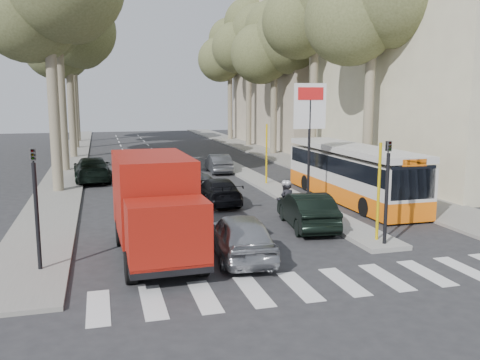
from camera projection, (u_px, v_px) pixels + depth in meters
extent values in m
plane|color=#28282B|center=(278.00, 243.00, 17.58)|extent=(120.00, 120.00, 0.00)
cube|color=gray|center=(274.00, 155.00, 43.61)|extent=(3.20, 70.00, 0.12)
cube|color=gray|center=(73.00, 157.00, 42.08)|extent=(2.40, 64.00, 0.12)
cube|color=gray|center=(266.00, 184.00, 28.88)|extent=(1.50, 26.00, 0.16)
cube|color=beige|center=(449.00, 32.00, 31.62)|extent=(11.00, 18.00, 18.00)
cube|color=#B7A88E|center=(309.00, 68.00, 52.70)|extent=(11.00, 20.00, 16.00)
cylinder|color=yellow|center=(378.00, 194.00, 17.20)|extent=(0.10, 0.10, 3.50)
cylinder|color=yellow|center=(309.00, 170.00, 22.91)|extent=(0.10, 0.10, 3.50)
cylinder|color=yellow|center=(266.00, 155.00, 28.61)|extent=(0.10, 0.10, 3.50)
cylinder|color=black|center=(309.00, 151.00, 22.77)|extent=(0.12, 0.12, 5.20)
cube|color=white|center=(310.00, 106.00, 22.45)|extent=(1.50, 0.10, 2.00)
cube|color=red|center=(311.00, 94.00, 22.30)|extent=(1.20, 0.02, 0.55)
cylinder|color=black|center=(386.00, 201.00, 16.75)|extent=(0.12, 0.12, 3.20)
imported|color=black|center=(388.00, 156.00, 16.51)|extent=(0.16, 0.41, 1.00)
cylinder|color=black|center=(37.00, 219.00, 14.36)|extent=(0.12, 0.12, 3.20)
imported|color=black|center=(34.00, 166.00, 14.12)|extent=(0.16, 0.41, 1.00)
cylinder|color=#6B604C|center=(54.00, 113.00, 26.20)|extent=(0.56, 0.56, 8.40)
sphere|color=#464B2A|center=(28.00, 11.00, 25.68)|extent=(5.20, 5.20, 5.20)
cylinder|color=#6B604C|center=(62.00, 105.00, 33.73)|extent=(0.56, 0.56, 8.96)
sphere|color=#464B2A|center=(42.00, 21.00, 33.16)|extent=(5.20, 5.20, 5.20)
cylinder|color=#6B604C|center=(71.00, 109.00, 41.46)|extent=(0.56, 0.56, 8.12)
sphere|color=#464B2A|center=(56.00, 47.00, 40.97)|extent=(5.20, 5.20, 5.20)
sphere|color=#464B2A|center=(79.00, 31.00, 39.95)|extent=(5.80, 5.80, 5.80)
sphere|color=#464B2A|center=(70.00, 19.00, 41.39)|extent=(4.80, 4.80, 4.80)
cylinder|color=#6B604C|center=(74.00, 99.00, 48.93)|extent=(0.56, 0.56, 9.52)
sphere|color=#464B2A|center=(60.00, 38.00, 48.30)|extent=(5.20, 5.20, 5.20)
sphere|color=#464B2A|center=(80.00, 22.00, 47.25)|extent=(5.80, 5.80, 5.80)
sphere|color=#464B2A|center=(72.00, 10.00, 48.65)|extent=(4.80, 4.80, 4.80)
cylinder|color=#6B604C|center=(76.00, 103.00, 56.58)|extent=(0.56, 0.56, 8.68)
sphere|color=#464B2A|center=(65.00, 55.00, 56.03)|extent=(5.20, 5.20, 5.20)
sphere|color=#464B2A|center=(82.00, 42.00, 55.00)|extent=(5.80, 5.80, 5.80)
sphere|color=#464B2A|center=(75.00, 32.00, 56.42)|extent=(4.80, 4.80, 4.80)
cylinder|color=#6B604C|center=(369.00, 111.00, 28.78)|extent=(0.56, 0.56, 8.40)
sphere|color=#464B2A|center=(351.00, 19.00, 28.26)|extent=(5.20, 5.20, 5.20)
cylinder|color=#6B604C|center=(313.00, 102.00, 36.35)|extent=(0.56, 0.56, 9.24)
sphere|color=#464B2A|center=(299.00, 22.00, 35.74)|extent=(5.20, 5.20, 5.20)
sphere|color=#464B2A|center=(333.00, 0.00, 34.70)|extent=(5.80, 5.80, 5.80)
cylinder|color=#6B604C|center=(274.00, 110.00, 44.01)|extent=(0.56, 0.56, 7.84)
sphere|color=#464B2A|center=(261.00, 54.00, 43.55)|extent=(5.20, 5.20, 5.20)
sphere|color=#464B2A|center=(288.00, 39.00, 42.54)|extent=(5.80, 5.80, 5.80)
sphere|color=#464B2A|center=(273.00, 28.00, 43.98)|extent=(4.80, 4.80, 4.80)
cylinder|color=#6B604C|center=(249.00, 102.00, 51.56)|extent=(0.56, 0.56, 8.96)
sphere|color=#464B2A|center=(238.00, 47.00, 50.98)|extent=(5.20, 5.20, 5.20)
sphere|color=#464B2A|center=(260.00, 33.00, 49.95)|extent=(5.80, 5.80, 5.80)
sphere|color=#464B2A|center=(248.00, 22.00, 51.36)|extent=(4.80, 4.80, 4.80)
cylinder|color=#6B604C|center=(230.00, 104.00, 59.24)|extent=(0.56, 0.56, 8.40)
sphere|color=#464B2A|center=(220.00, 59.00, 58.72)|extent=(5.20, 5.20, 5.20)
sphere|color=#464B2A|center=(239.00, 48.00, 57.69)|extent=(5.80, 5.80, 5.80)
sphere|color=#464B2A|center=(229.00, 39.00, 59.12)|extent=(4.80, 4.80, 4.80)
imported|color=#A6A9AE|center=(240.00, 235.00, 15.89)|extent=(1.96, 4.33, 1.44)
imported|color=black|center=(307.00, 210.00, 19.58)|extent=(2.00, 4.37, 1.39)
imported|color=#4B4E52|center=(179.00, 178.00, 27.20)|extent=(3.00, 5.49, 1.46)
imported|color=black|center=(218.00, 191.00, 24.00)|extent=(1.79, 4.24, 1.22)
imported|color=#ADAFB6|center=(162.00, 159.00, 36.07)|extent=(1.84, 3.92, 1.30)
imported|color=#4E5056|center=(218.00, 163.00, 33.90)|extent=(1.48, 3.81, 1.24)
imported|color=black|center=(92.00, 169.00, 30.33)|extent=(2.34, 5.18, 1.47)
cube|color=black|center=(157.00, 241.00, 15.88)|extent=(2.34, 6.00, 0.25)
cylinder|color=black|center=(131.00, 267.00, 13.74)|extent=(0.32, 0.90, 0.89)
cylinder|color=black|center=(202.00, 261.00, 14.31)|extent=(0.32, 0.90, 0.89)
cylinder|color=black|center=(121.00, 232.00, 17.29)|extent=(0.32, 0.90, 0.89)
cylinder|color=black|center=(178.00, 228.00, 17.86)|extent=(0.32, 0.90, 0.89)
cube|color=maroon|center=(168.00, 232.00, 13.58)|extent=(2.21, 1.44, 1.68)
cube|color=black|center=(172.00, 231.00, 12.94)|extent=(1.98, 0.13, 0.89)
cube|color=maroon|center=(152.00, 193.00, 16.40)|extent=(2.39, 4.22, 2.48)
cube|color=orange|center=(350.00, 190.00, 24.82)|extent=(2.24, 10.27, 0.80)
cube|color=beige|center=(351.00, 169.00, 24.65)|extent=(2.24, 10.27, 1.34)
cube|color=black|center=(351.00, 163.00, 24.60)|extent=(2.26, 9.86, 0.76)
cube|color=beige|center=(351.00, 148.00, 24.49)|extent=(2.24, 10.27, 0.27)
cube|color=black|center=(413.00, 183.00, 19.77)|extent=(1.96, 0.06, 1.34)
cube|color=orange|center=(414.00, 163.00, 19.65)|extent=(1.07, 0.06, 0.29)
cylinder|color=black|center=(365.00, 207.00, 21.45)|extent=(0.25, 0.86, 0.86)
cylinder|color=black|center=(407.00, 204.00, 21.98)|extent=(0.25, 0.86, 0.86)
cylinder|color=black|center=(306.00, 183.00, 27.50)|extent=(0.25, 0.86, 0.86)
cylinder|color=black|center=(340.00, 181.00, 28.03)|extent=(0.25, 0.86, 0.86)
cylinder|color=black|center=(293.00, 217.00, 20.12)|extent=(0.10, 0.59, 0.59)
cylinder|color=black|center=(282.00, 210.00, 21.44)|extent=(0.10, 0.59, 0.59)
cylinder|color=silver|center=(293.00, 208.00, 20.13)|extent=(0.06, 0.37, 0.73)
cube|color=black|center=(287.00, 210.00, 20.80)|extent=(0.21, 0.69, 0.27)
cube|color=black|center=(289.00, 205.00, 20.59)|extent=(0.28, 0.42, 0.20)
cube|color=black|center=(285.00, 204.00, 21.04)|extent=(0.27, 0.60, 0.11)
cylinder|color=silver|center=(293.00, 201.00, 20.13)|extent=(0.57, 0.05, 0.04)
imported|color=black|center=(287.00, 201.00, 20.74)|extent=(0.57, 0.38, 1.54)
imported|color=black|center=(284.00, 200.00, 21.10)|extent=(0.71, 0.40, 1.44)
sphere|color=#B2B2B7|center=(288.00, 183.00, 20.58)|extent=(0.26, 0.26, 0.26)
sphere|color=#B2B2B7|center=(285.00, 183.00, 20.95)|extent=(0.26, 0.26, 0.26)
imported|color=#3E324B|center=(377.00, 170.00, 28.94)|extent=(1.00, 0.91, 1.56)
imported|color=brown|center=(389.00, 170.00, 27.73)|extent=(1.18, 0.54, 1.82)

